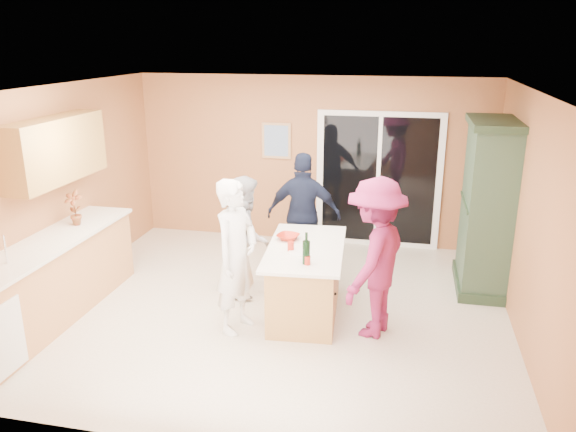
% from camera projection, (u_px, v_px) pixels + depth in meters
% --- Properties ---
extents(floor, '(5.50, 5.50, 0.00)m').
position_uv_depth(floor, '(274.00, 308.00, 6.80)').
color(floor, beige).
rests_on(floor, ground).
extents(ceiling, '(5.50, 5.00, 0.10)m').
position_uv_depth(ceiling, '(272.00, 89.00, 6.02)').
color(ceiling, silver).
rests_on(ceiling, wall_back).
extents(wall_back, '(5.50, 0.10, 2.60)m').
position_uv_depth(wall_back, '(311.00, 161.00, 8.74)').
color(wall_back, '#C48050').
rests_on(wall_back, ground).
extents(wall_front, '(5.50, 0.10, 2.60)m').
position_uv_depth(wall_front, '(192.00, 300.00, 4.08)').
color(wall_front, '#C48050').
rests_on(wall_front, ground).
extents(wall_left, '(0.10, 5.00, 2.60)m').
position_uv_depth(wall_left, '(58.00, 192.00, 6.96)').
color(wall_left, '#C48050').
rests_on(wall_left, ground).
extents(wall_right, '(0.10, 5.00, 2.60)m').
position_uv_depth(wall_right, '(529.00, 221.00, 5.86)').
color(wall_right, '#C48050').
rests_on(wall_right, ground).
extents(left_cabinet_run, '(0.65, 3.05, 1.24)m').
position_uv_depth(left_cabinet_run, '(36.00, 291.00, 6.18)').
color(left_cabinet_run, '#BD7F49').
rests_on(left_cabinet_run, floor).
extents(upper_cabinets, '(0.35, 1.60, 0.75)m').
position_uv_depth(upper_cabinets, '(56.00, 150.00, 6.57)').
color(upper_cabinets, '#BD7F49').
rests_on(upper_cabinets, wall_left).
extents(sliding_door, '(1.90, 0.07, 2.10)m').
position_uv_depth(sliding_door, '(378.00, 180.00, 8.57)').
color(sliding_door, white).
rests_on(sliding_door, floor).
extents(framed_picture, '(0.46, 0.04, 0.56)m').
position_uv_depth(framed_picture, '(276.00, 141.00, 8.74)').
color(framed_picture, tan).
rests_on(framed_picture, wall_back).
extents(kitchen_island, '(0.98, 1.65, 0.84)m').
position_uv_depth(kitchen_island, '(305.00, 282.00, 6.58)').
color(kitchen_island, '#BD7F49').
rests_on(kitchen_island, floor).
extents(green_hutch, '(0.63, 1.20, 2.19)m').
position_uv_depth(green_hutch, '(487.00, 209.00, 7.07)').
color(green_hutch, '#203521').
rests_on(green_hutch, floor).
extents(woman_white, '(0.58, 0.72, 1.73)m').
position_uv_depth(woman_white, '(236.00, 257.00, 6.08)').
color(woman_white, white).
rests_on(woman_white, floor).
extents(woman_grey, '(0.72, 0.84, 1.52)m').
position_uv_depth(woman_grey, '(247.00, 235.00, 7.06)').
color(woman_grey, '#B1B0B3').
rests_on(woman_grey, floor).
extents(woman_navy, '(1.01, 0.46, 1.70)m').
position_uv_depth(woman_navy, '(304.00, 215.00, 7.56)').
color(woman_navy, '#171C32').
rests_on(woman_navy, floor).
extents(woman_magenta, '(0.99, 1.29, 1.76)m').
position_uv_depth(woman_magenta, '(375.00, 258.00, 5.99)').
color(woman_magenta, '#821C4D').
rests_on(woman_magenta, floor).
extents(serving_bowl, '(0.32, 0.32, 0.06)m').
position_uv_depth(serving_bowl, '(288.00, 237.00, 6.67)').
color(serving_bowl, '#AC2313').
rests_on(serving_bowl, kitchen_island).
extents(tulip_vase, '(0.24, 0.17, 0.44)m').
position_uv_depth(tulip_vase, '(74.00, 208.00, 6.80)').
color(tulip_vase, red).
rests_on(tulip_vase, left_cabinet_run).
extents(tumbler_near, '(0.07, 0.07, 0.10)m').
position_uv_depth(tumbler_near, '(307.00, 260.00, 5.92)').
color(tumbler_near, '#AC2313').
rests_on(tumbler_near, kitchen_island).
extents(tumbler_far, '(0.08, 0.08, 0.11)m').
position_uv_depth(tumbler_far, '(291.00, 246.00, 6.31)').
color(tumbler_far, '#AC2313').
rests_on(tumbler_far, kitchen_island).
extents(wine_bottle, '(0.08, 0.08, 0.35)m').
position_uv_depth(wine_bottle, '(306.00, 252.00, 5.92)').
color(wine_bottle, black).
rests_on(wine_bottle, kitchen_island).
extents(white_plate, '(0.27, 0.27, 0.02)m').
position_uv_depth(white_plate, '(299.00, 253.00, 6.24)').
color(white_plate, white).
rests_on(white_plate, kitchen_island).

